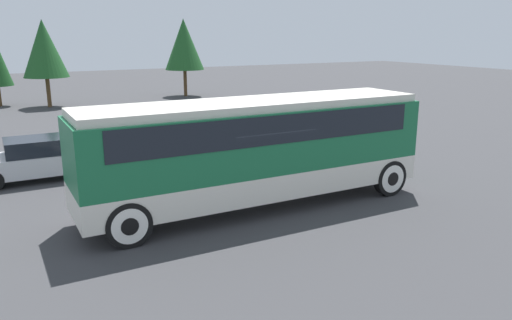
# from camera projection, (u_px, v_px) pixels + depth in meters

# --- Properties ---
(ground_plane) EXTENTS (120.00, 120.00, 0.00)m
(ground_plane) POSITION_uv_depth(u_px,v_px,m) (256.00, 206.00, 15.22)
(ground_plane) COLOR #38383A
(tour_bus) EXTENTS (10.57, 2.53, 3.25)m
(tour_bus) POSITION_uv_depth(u_px,v_px,m) (259.00, 143.00, 14.78)
(tour_bus) COLOR silver
(tour_bus) RESTS_ON ground_plane
(parked_car_near) EXTENTS (4.02, 1.89, 1.43)m
(parked_car_near) POSITION_uv_depth(u_px,v_px,m) (242.00, 132.00, 23.00)
(parked_car_near) COLOR silver
(parked_car_near) RESTS_ON ground_plane
(parked_car_mid) EXTENTS (4.70, 1.86, 1.51)m
(parked_car_mid) POSITION_uv_depth(u_px,v_px,m) (47.00, 158.00, 18.04)
(parked_car_mid) COLOR #BCBCC1
(parked_car_mid) RESTS_ON ground_plane
(tree_left) EXTENTS (3.18, 3.18, 6.26)m
(tree_left) POSITION_uv_depth(u_px,v_px,m) (184.00, 44.00, 40.73)
(tree_left) COLOR brown
(tree_left) RESTS_ON ground_plane
(tree_right) EXTENTS (3.08, 3.08, 6.07)m
(tree_right) POSITION_uv_depth(u_px,v_px,m) (44.00, 49.00, 34.62)
(tree_right) COLOR brown
(tree_right) RESTS_ON ground_plane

